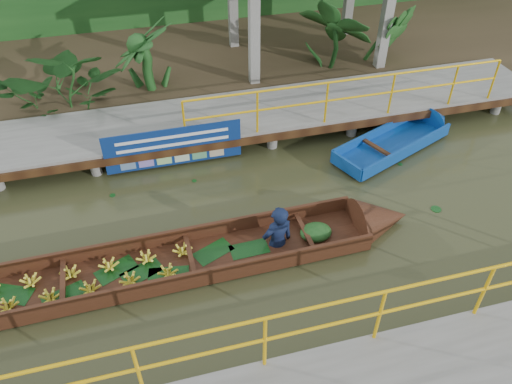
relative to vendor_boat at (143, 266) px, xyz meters
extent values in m
plane|color=#2E3219|center=(2.26, 0.48, -0.23)|extent=(80.00, 80.00, 0.00)
cube|color=#312818|center=(2.26, 7.98, 0.00)|extent=(30.00, 8.00, 0.45)
cube|color=slate|center=(2.26, 3.98, 0.27)|extent=(16.00, 2.00, 0.15)
cube|color=#311B0D|center=(2.26, 2.98, 0.19)|extent=(16.00, 0.12, 0.18)
cylinder|color=#F5B50C|center=(5.01, 3.03, 1.35)|extent=(7.50, 0.05, 0.05)
cylinder|color=#F5B50C|center=(5.01, 3.03, 0.90)|extent=(7.50, 0.05, 0.05)
cylinder|color=#F5B50C|center=(5.01, 3.03, 0.85)|extent=(0.05, 0.05, 1.00)
cylinder|color=slate|center=(-1.74, 3.18, -0.01)|extent=(0.24, 0.24, 0.55)
cylinder|color=slate|center=(-1.74, 4.78, -0.01)|extent=(0.24, 0.24, 0.55)
cylinder|color=slate|center=(0.26, 3.18, -0.01)|extent=(0.24, 0.24, 0.55)
cylinder|color=slate|center=(0.26, 4.78, -0.01)|extent=(0.24, 0.24, 0.55)
cylinder|color=slate|center=(2.26, 3.18, -0.01)|extent=(0.24, 0.24, 0.55)
cylinder|color=slate|center=(2.26, 4.78, -0.01)|extent=(0.24, 0.24, 0.55)
cylinder|color=slate|center=(4.26, 3.18, -0.01)|extent=(0.24, 0.24, 0.55)
cylinder|color=slate|center=(4.26, 4.78, -0.01)|extent=(0.24, 0.24, 0.55)
cylinder|color=slate|center=(6.26, 3.18, -0.01)|extent=(0.24, 0.24, 0.55)
cylinder|color=slate|center=(6.26, 4.78, -0.01)|extent=(0.24, 0.24, 0.55)
cylinder|color=slate|center=(8.26, 3.18, -0.01)|extent=(0.24, 0.24, 0.55)
cylinder|color=slate|center=(8.26, 4.78, -0.01)|extent=(0.24, 0.24, 0.55)
cylinder|color=slate|center=(2.26, 3.18, -0.01)|extent=(0.24, 0.24, 0.55)
cylinder|color=#F5B50C|center=(3.26, -2.57, 1.42)|extent=(10.00, 0.05, 0.05)
cylinder|color=#F5B50C|center=(3.26, -2.57, 0.97)|extent=(10.00, 0.05, 0.05)
cylinder|color=#F5B50C|center=(3.26, -2.57, 0.92)|extent=(0.05, 0.05, 1.00)
cube|color=slate|center=(3.46, 5.58, 1.37)|extent=(0.25, 0.25, 2.80)
cube|color=slate|center=(7.06, 5.58, 1.37)|extent=(0.25, 0.25, 2.80)
cube|color=slate|center=(3.46, 7.98, 1.37)|extent=(0.25, 0.25, 2.80)
cube|color=#321B0D|center=(-0.24, 0.00, -0.16)|extent=(8.61, 1.23, 0.06)
cube|color=#321B0D|center=(-0.25, 0.53, -0.01)|extent=(8.59, 0.22, 0.37)
cube|color=#321B0D|center=(-0.23, -0.54, -0.01)|extent=(8.59, 0.22, 0.37)
cone|color=#321B0D|center=(4.54, 0.08, -0.08)|extent=(1.09, 1.05, 1.03)
ellipsoid|color=#133D15|center=(3.19, 0.06, -0.05)|extent=(0.61, 0.48, 0.28)
imported|color=#0E1834|center=(2.44, 0.04, 0.72)|extent=(0.68, 0.51, 1.70)
cube|color=#0D3E93|center=(5.89, 2.35, -0.13)|extent=(3.10, 1.98, 0.10)
cube|color=#0D3E93|center=(5.72, 2.76, -0.01)|extent=(2.78, 1.21, 0.30)
cube|color=#0D3E93|center=(6.07, 1.93, -0.01)|extent=(2.78, 1.21, 0.30)
cube|color=#0D3E93|center=(4.51, 1.77, -0.01)|extent=(0.40, 0.85, 0.30)
cone|color=#0D3E93|center=(7.46, 3.00, -0.07)|extent=(0.87, 1.00, 0.84)
cube|color=#311B0D|center=(5.43, 2.15, 0.03)|extent=(0.44, 0.87, 0.05)
cube|color=navy|center=(0.97, 2.96, 0.32)|extent=(2.97, 0.03, 0.93)
cube|color=white|center=(0.97, 2.94, 0.59)|extent=(2.41, 0.01, 0.07)
cube|color=white|center=(0.97, 2.94, 0.39)|extent=(2.41, 0.01, 0.07)
imported|color=#133D15|center=(-1.24, 5.78, 1.17)|extent=(1.51, 1.51, 1.89)
imported|color=#133D15|center=(0.76, 5.78, 1.17)|extent=(1.51, 1.51, 1.89)
imported|color=#133D15|center=(5.76, 5.78, 1.17)|extent=(1.51, 1.51, 1.89)
imported|color=#133D15|center=(7.26, 5.78, 1.17)|extent=(1.51, 1.51, 1.89)
camera|label=1|loc=(0.41, -6.07, 6.49)|focal=35.00mm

